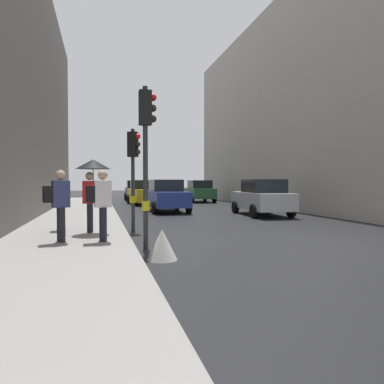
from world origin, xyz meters
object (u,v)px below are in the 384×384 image
(pedestrian_with_umbrella, at_px, (92,175))
(pedestrian_with_black_backpack, at_px, (101,201))
(traffic_light_near_right, at_px, (133,160))
(pedestrian_with_grey_backpack, at_px, (59,201))
(pedestrian_in_dark_coat, at_px, (61,198))
(car_silver_hatchback, at_px, (262,197))
(traffic_light_near_left, at_px, (146,137))
(car_blue_van, at_px, (166,196))
(car_red_sedan, at_px, (169,189))
(warning_sign_triangle, at_px, (162,245))
(car_dark_suv, at_px, (136,190))
(car_yellow_taxi, at_px, (144,192))
(car_green_estate, at_px, (199,191))

(pedestrian_with_umbrella, bearing_deg, pedestrian_with_black_backpack, -81.98)
(traffic_light_near_right, height_order, pedestrian_with_grey_backpack, traffic_light_near_right)
(pedestrian_with_black_backpack, xyz_separation_m, pedestrian_in_dark_coat, (-1.19, 2.50, -0.03))
(pedestrian_with_black_backpack, bearing_deg, car_silver_hatchback, 41.61)
(traffic_light_near_left, bearing_deg, pedestrian_with_umbrella, 122.74)
(traffic_light_near_left, distance_m, pedestrian_in_dark_coat, 3.99)
(car_blue_van, height_order, car_silver_hatchback, same)
(traffic_light_near_left, relative_size, pedestrian_in_dark_coat, 2.24)
(pedestrian_with_black_backpack, relative_size, pedestrian_in_dark_coat, 1.00)
(car_red_sedan, bearing_deg, warning_sign_triangle, -101.29)
(car_blue_van, bearing_deg, car_dark_suv, 91.81)
(car_yellow_taxi, bearing_deg, car_dark_suv, 89.43)
(traffic_light_near_right, relative_size, pedestrian_in_dark_coat, 1.93)
(car_silver_hatchback, height_order, car_dark_suv, same)
(car_red_sedan, distance_m, car_dark_suv, 7.96)
(pedestrian_with_black_backpack, height_order, warning_sign_triangle, pedestrian_with_black_backpack)
(pedestrian_with_black_backpack, bearing_deg, car_green_estate, 67.26)
(traffic_light_near_right, height_order, car_silver_hatchback, traffic_light_near_right)
(car_red_sedan, relative_size, pedestrian_with_umbrella, 2.02)
(car_dark_suv, distance_m, pedestrian_with_grey_backpack, 22.86)
(car_silver_hatchback, distance_m, car_dark_suv, 16.46)
(traffic_light_near_left, xyz_separation_m, pedestrian_with_umbrella, (-1.32, 2.06, -0.90))
(pedestrian_with_black_backpack, bearing_deg, pedestrian_in_dark_coat, 115.38)
(car_yellow_taxi, bearing_deg, traffic_light_near_left, -96.77)
(car_blue_van, distance_m, warning_sign_triangle, 12.16)
(car_yellow_taxi, bearing_deg, car_red_sedan, 71.24)
(traffic_light_near_left, distance_m, pedestrian_with_black_backpack, 1.95)
(car_red_sedan, relative_size, pedestrian_with_grey_backpack, 2.44)
(car_green_estate, xyz_separation_m, car_yellow_taxi, (-4.77, -2.20, 0.00))
(car_blue_van, xyz_separation_m, car_silver_hatchback, (4.12, -3.35, 0.00))
(traffic_light_near_right, height_order, car_dark_suv, traffic_light_near_right)
(traffic_light_near_right, xyz_separation_m, pedestrian_with_grey_backpack, (-2.08, -2.80, -1.20))
(traffic_light_near_right, distance_m, pedestrian_with_black_backpack, 3.37)
(traffic_light_near_right, xyz_separation_m, car_red_sedan, (6.36, 26.38, -1.48))
(traffic_light_near_left, height_order, car_yellow_taxi, traffic_light_near_left)
(traffic_light_near_right, relative_size, car_green_estate, 0.81)
(pedestrian_with_black_backpack, xyz_separation_m, pedestrian_with_grey_backpack, (-1.00, 0.16, 0.00))
(car_yellow_taxi, bearing_deg, car_blue_van, -85.93)
(pedestrian_with_grey_backpack, xyz_separation_m, warning_sign_triangle, (2.23, -1.93, -0.84))
(warning_sign_triangle, bearing_deg, car_yellow_taxi, 84.19)
(car_yellow_taxi, bearing_deg, pedestrian_with_umbrella, -102.64)
(car_green_estate, bearing_deg, car_blue_van, -116.66)
(traffic_light_near_right, distance_m, car_yellow_taxi, 13.81)
(car_green_estate, xyz_separation_m, pedestrian_in_dark_coat, (-9.04, -16.24, 0.25))
(traffic_light_near_right, relative_size, traffic_light_near_left, 0.86)
(car_dark_suv, bearing_deg, traffic_light_near_right, -96.01)
(car_green_estate, distance_m, car_yellow_taxi, 5.25)
(car_blue_van, xyz_separation_m, car_dark_suv, (-0.39, 12.48, 0.00))
(car_silver_hatchback, xyz_separation_m, car_dark_suv, (-4.51, 15.83, 0.00))
(pedestrian_with_black_backpack, distance_m, pedestrian_in_dark_coat, 2.77)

